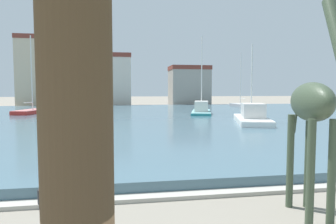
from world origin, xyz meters
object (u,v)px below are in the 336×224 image
Objects in this scene: giraffe_statue at (314,106)px; sailboat_white at (251,119)px; sailboat_teal at (201,112)px; sailboat_red at (33,113)px; mooring_bollard at (42,199)px; sailboat_grey at (240,106)px.

giraffe_statue is 18.94m from sailboat_white.
giraffe_statue is 28.51m from sailboat_teal.
sailboat_red is 30.11m from mooring_bollard.
sailboat_red is at bearing -160.67° from sailboat_grey.
mooring_bollard is at bearing -129.91° from sailboat_white.
sailboat_grey is at bearing 19.33° from sailboat_red.
sailboat_teal is 17.07m from sailboat_grey.
sailboat_white is (6.61, 17.62, -2.09)m from giraffe_statue.
sailboat_white is 20.57m from mooring_bollard.
sailboat_white is 0.94× the size of sailboat_teal.
mooring_bollard is (7.56, -29.15, -0.24)m from sailboat_red.
sailboat_teal is at bearing 79.46° from giraffe_statue.
sailboat_grey is at bearing 60.67° from mooring_bollard.
sailboat_red is at bearing 104.53° from mooring_bollard.
sailboat_white is at bearing -110.80° from sailboat_grey.
sailboat_red is at bearing 114.54° from giraffe_statue.
sailboat_grey is at bearing 69.30° from giraffe_statue.
sailboat_teal is 18.84× the size of mooring_bollard.
sailboat_teal is at bearing 65.69° from mooring_bollard.
sailboat_red reaches higher than sailboat_grey.
sailboat_grey is (29.81, 10.45, -0.00)m from sailboat_red.
sailboat_white is 0.94× the size of sailboat_red.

